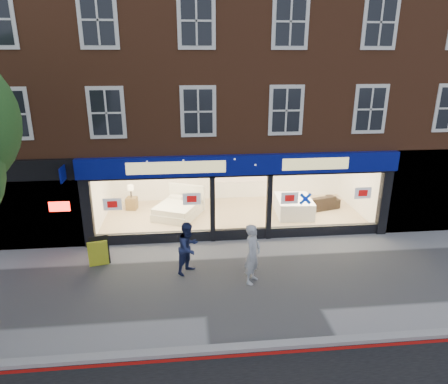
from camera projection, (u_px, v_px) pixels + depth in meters
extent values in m
plane|color=gray|center=(254.00, 282.00, 12.22)|extent=(120.00, 120.00, 0.00)
cube|color=#8C0A07|center=(277.00, 353.00, 9.31)|extent=(60.00, 0.10, 0.01)
cube|color=gray|center=(276.00, 345.00, 9.48)|extent=(60.00, 0.25, 0.12)
cube|color=tan|center=(233.00, 216.00, 17.15)|extent=(11.00, 4.50, 0.10)
cube|color=brown|center=(229.00, 54.00, 16.65)|extent=(19.00, 8.00, 6.70)
cube|color=navy|center=(242.00, 165.00, 13.98)|extent=(11.40, 0.28, 0.70)
cube|color=black|center=(240.00, 234.00, 15.06)|extent=(11.00, 0.18, 0.40)
cube|color=black|center=(88.00, 213.00, 14.14)|extent=(0.35, 0.30, 2.60)
cube|color=black|center=(384.00, 202.00, 15.20)|extent=(0.35, 0.30, 2.60)
cube|color=white|center=(151.00, 207.00, 14.26)|extent=(4.20, 0.02, 2.10)
cube|color=white|center=(327.00, 200.00, 14.89)|extent=(4.20, 0.02, 2.10)
cube|color=white|center=(240.00, 209.00, 14.91)|extent=(1.80, 0.02, 2.10)
cube|color=silver|center=(228.00, 173.00, 18.86)|extent=(11.00, 0.20, 2.60)
cube|color=#FFEAC6|center=(234.00, 158.00, 16.32)|extent=(11.00, 4.50, 0.12)
cube|color=black|center=(27.00, 203.00, 14.06)|extent=(3.80, 0.60, 3.30)
cube|color=#FF140C|center=(59.00, 207.00, 13.87)|extent=(0.70, 0.04, 0.35)
cube|color=black|center=(432.00, 190.00, 15.42)|extent=(4.00, 0.40, 3.30)
cube|color=white|center=(178.00, 213.00, 16.89)|extent=(2.23, 2.36, 0.33)
cube|color=white|center=(177.00, 207.00, 16.80)|extent=(2.14, 2.27, 0.23)
cube|color=white|center=(187.00, 197.00, 17.65)|extent=(1.57, 0.81, 1.12)
cube|color=white|center=(176.00, 197.00, 17.45)|extent=(0.67, 0.52, 0.11)
cube|color=white|center=(191.00, 199.00, 17.24)|extent=(0.67, 0.52, 0.11)
cube|color=brown|center=(132.00, 203.00, 17.66)|extent=(0.52, 0.52, 0.55)
cube|color=white|center=(293.00, 211.00, 17.15)|extent=(1.58, 1.93, 0.24)
cube|color=white|center=(294.00, 206.00, 17.07)|extent=(1.58, 1.93, 0.24)
cube|color=white|center=(294.00, 201.00, 16.99)|extent=(1.58, 1.93, 0.24)
imported|color=black|center=(315.00, 202.00, 17.68)|extent=(2.26, 1.36, 0.62)
cube|color=yellow|center=(99.00, 252.00, 13.04)|extent=(0.71, 0.54, 0.98)
imported|color=#ABACB2|center=(253.00, 254.00, 11.96)|extent=(0.75, 0.82, 1.89)
imported|color=#192146|center=(189.00, 248.00, 12.54)|extent=(1.03, 1.05, 1.70)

